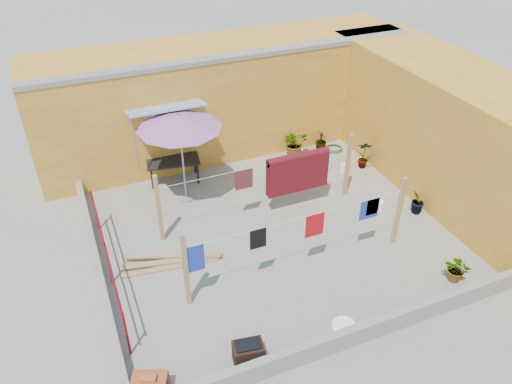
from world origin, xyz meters
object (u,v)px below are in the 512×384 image
water_jug_a (379,205)px  water_jug_b (343,168)px  patio_umbrella (179,122)px  plant_back_a (295,143)px  white_basin (344,326)px  outdoor_table (173,162)px  green_hose (334,148)px  brazier (248,353)px

water_jug_a → water_jug_b: (0.09, 1.94, -0.01)m
patio_umbrella → plant_back_a: (3.70, 1.01, -1.85)m
patio_umbrella → white_basin: (1.60, -5.39, -2.22)m
patio_umbrella → water_jug_b: 5.03m
outdoor_table → water_jug_a: (4.49, -3.39, -0.46)m
patio_umbrella → green_hose: patio_umbrella is taller
patio_umbrella → green_hose: 5.52m
white_basin → brazier: bearing=-180.0°
patio_umbrella → plant_back_a: 4.26m
patio_umbrella → water_jug_b: bearing=-5.5°
white_basin → water_jug_b: bearing=59.3°
brazier → water_jug_b: size_ratio=1.94×
brazier → green_hose: (5.39, 6.22, -0.20)m
patio_umbrella → brazier: size_ratio=4.24×
brazier → water_jug_a: brazier is taller
patio_umbrella → plant_back_a: size_ratio=3.06×
water_jug_a → plant_back_a: 3.48m
outdoor_table → water_jug_b: outdoor_table is taller
water_jug_b → green_hose: bearing=70.6°
white_basin → water_jug_b: water_jug_b is taller
water_jug_b → green_hose: (0.45, 1.27, -0.10)m
green_hose → outdoor_table: bearing=178.0°
outdoor_table → water_jug_a: 5.64m
outdoor_table → brazier: (-0.36, -6.40, -0.36)m
white_basin → outdoor_table: bearing=104.3°
outdoor_table → green_hose: outdoor_table is taller
patio_umbrella → plant_back_a: bearing=15.3°
white_basin → green_hose: (3.39, 6.22, -0.01)m
water_jug_b → plant_back_a: bearing=120.1°
water_jug_b → green_hose: size_ratio=0.55×
water_jug_a → white_basin: bearing=-133.5°
outdoor_table → white_basin: outdoor_table is taller
patio_umbrella → green_hose: (4.98, 0.83, -2.23)m
brazier → white_basin: brazier is taller
brazier → water_jug_b: (4.94, 4.96, -0.10)m
water_jug_b → water_jug_a: bearing=-92.6°
brazier → green_hose: bearing=49.1°
water_jug_a → plant_back_a: (-0.75, 3.39, 0.27)m
brazier → plant_back_a: (4.10, 6.40, 0.17)m
green_hose → plant_back_a: size_ratio=0.67×
outdoor_table → water_jug_b: (4.57, -1.44, -0.47)m
patio_umbrella → plant_back_a: patio_umbrella is taller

